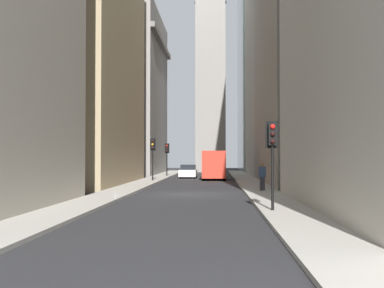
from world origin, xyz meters
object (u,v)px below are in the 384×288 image
Objects in this scene: sedan_white at (188,172)px; traffic_light_midblock at (167,152)px; traffic_light_foreground at (272,145)px; discarded_bottle at (115,196)px; traffic_light_far_junction at (153,150)px; pedestrian at (262,175)px; delivery_truck at (214,165)px.

traffic_light_midblock is at bearing 52.88° from sedan_white.
discarded_bottle is (5.47, 7.55, -2.53)m from traffic_light_foreground.
traffic_light_far_junction is 2.15× the size of pedestrian.
traffic_light_foreground is 35.17m from traffic_light_midblock.
delivery_truck is 1.78× the size of traffic_light_midblock.
traffic_light_midblock is at bearing 0.52° from discarded_bottle.
traffic_light_midblock is 2.05× the size of pedestrian.
sedan_white is at bearing -127.12° from traffic_light_midblock.
sedan_white is at bearing 9.30° from traffic_light_foreground.
pedestrian is (-17.16, -3.15, -0.36)m from delivery_truck.
traffic_light_far_junction is 15.36m from pedestrian.
pedestrian is 6.55× the size of discarded_bottle.
discarded_bottle is (-5.92, 8.20, -0.86)m from pedestrian.
traffic_light_far_junction is at bearing 129.86° from delivery_truck.
traffic_light_midblock is (34.29, 7.81, 0.01)m from traffic_light_foreground.
pedestrian is at bearing -159.72° from traffic_light_midblock.
delivery_truck is at bearing 10.42° from pedestrian.
traffic_light_midblock is at bearing -1.28° from traffic_light_far_junction.
traffic_light_midblock is (1.90, 2.51, 2.13)m from sedan_white.
sedan_white is 9.19m from traffic_light_far_junction.
delivery_truck is at bearing -12.33° from discarded_bottle.
pedestrian is (-21.01, -5.95, 0.44)m from sedan_white.
sedan_white is at bearing 15.83° from pedestrian.
traffic_light_far_junction is (-8.47, 2.74, 2.26)m from sedan_white.
sedan_white is (3.85, 2.80, -0.80)m from delivery_truck.
pedestrian is (-12.53, -8.69, -1.82)m from traffic_light_far_junction.
delivery_truck is 1.70× the size of traffic_light_far_junction.
delivery_truck is at bearing -50.14° from traffic_light_far_junction.
sedan_white is at bearing 36.03° from delivery_truck.
sedan_white is at bearing -4.76° from discarded_bottle.
delivery_truck reaches higher than sedan_white.
traffic_light_midblock is 24.48m from pedestrian.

